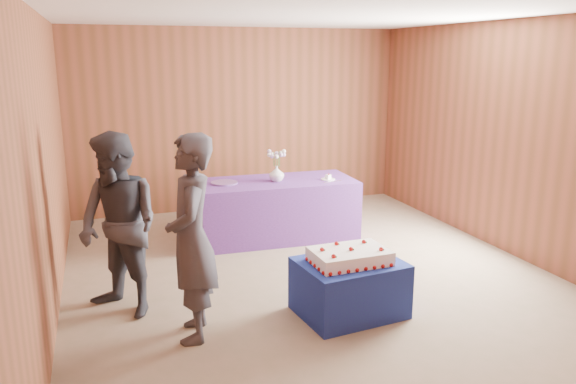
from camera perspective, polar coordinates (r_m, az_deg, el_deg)
name	(u,v)px	position (r m, az deg, el deg)	size (l,w,h in m)	color
ground	(310,276)	(6.08, 2.24, -8.48)	(6.00, 6.00, 0.00)	#89715E
room_shell	(312,106)	(5.65, 2.41, 8.70)	(5.04, 6.04, 2.72)	brown
cake_table	(349,287)	(5.19, 6.25, -9.62)	(0.90, 0.70, 0.50)	navy
serving_table	(276,209)	(7.20, -1.24, -1.75)	(2.00, 0.90, 0.75)	#6B3696
sheet_cake	(350,256)	(5.04, 6.28, -6.49)	(0.72, 0.51, 0.16)	white
vase	(277,174)	(7.06, -1.17, 1.88)	(0.19, 0.19, 0.20)	silver
flower_spray	(276,154)	(7.01, -1.18, 3.92)	(0.24, 0.23, 0.19)	#326A2A
platter	(224,183)	(6.99, -6.49, 0.94)	(0.33, 0.33, 0.02)	#6B478F
plate	(328,179)	(7.18, 4.09, 1.30)	(0.18, 0.18, 0.01)	white
cake_slice	(328,177)	(7.17, 4.10, 1.57)	(0.08, 0.08, 0.08)	white
knife	(333,182)	(7.07, 4.57, 1.07)	(0.26, 0.02, 0.00)	silver
guest_left	(192,239)	(4.61, -9.77, -4.68)	(0.62, 0.41, 1.71)	#36343E
guest_right	(119,226)	(5.18, -16.78, -3.32)	(0.81, 0.63, 1.66)	#373742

